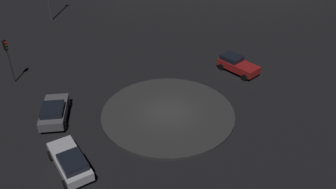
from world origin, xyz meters
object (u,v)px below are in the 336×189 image
at_px(traffic_light_southwest, 7,53).
at_px(car_white, 70,161).
at_px(car_grey, 54,112).
at_px(car_red, 237,64).

bearing_deg(traffic_light_southwest, car_white, -35.49).
relative_size(car_grey, traffic_light_southwest, 1.08).
xyz_separation_m(car_grey, car_red, (-0.15, 17.66, -0.02)).
distance_m(car_white, car_red, 18.87).
bearing_deg(traffic_light_southwest, car_red, 25.12).
relative_size(car_white, traffic_light_southwest, 1.08).
bearing_deg(car_grey, traffic_light_southwest, 35.26).
height_order(car_grey, car_white, car_grey).
distance_m(car_red, traffic_light_southwest, 21.40).
relative_size(car_red, traffic_light_southwest, 1.02).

